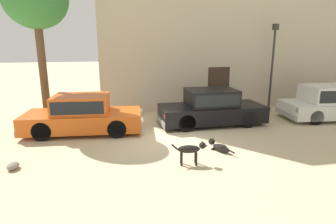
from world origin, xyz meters
name	(u,v)px	position (x,y,z in m)	size (l,w,h in m)	color
ground_plane	(168,138)	(0.00, 0.00, 0.00)	(80.00, 80.00, 0.00)	#CCB78E
parked_sedan_nearest	(83,114)	(-2.97, 1.25, 0.70)	(4.48, 2.07, 1.41)	#D15619
parked_sedan_second	(212,107)	(2.08, 1.39, 0.71)	(4.39, 1.79, 1.45)	black
parked_sedan_third	(331,102)	(7.47, 1.20, 0.74)	(4.47, 2.11, 1.48)	silver
apartment_block	(240,15)	(5.74, 7.28, 4.86)	(16.31, 6.84, 9.72)	#BCB299
stray_dog_spotted	(219,146)	(1.33, -1.49, 0.15)	(0.59, 0.94, 0.37)	black
stray_dog_tan	(191,149)	(0.22, -2.26, 0.44)	(1.01, 0.30, 0.68)	black
street_lamp	(273,57)	(5.74, 3.25, 2.61)	(0.22, 0.22, 4.11)	#2D2B28
acacia_tree_left	(35,0)	(-4.55, 2.82, 4.83)	(2.43, 2.19, 6.07)	brown
rubble_pile	(13,166)	(-4.53, -1.66, 0.09)	(0.41, 0.30, 0.19)	gray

